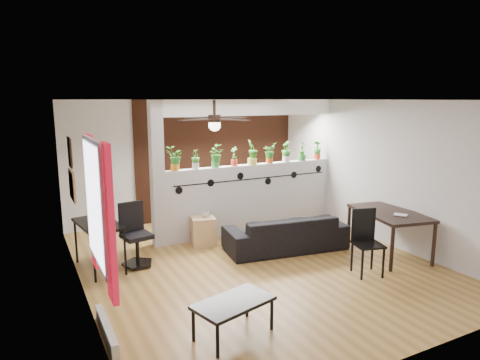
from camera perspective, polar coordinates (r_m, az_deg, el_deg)
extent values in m
cube|color=olive|center=(7.10, 1.80, -11.27)|extent=(6.30, 7.10, 0.10)
cube|color=#B7B7BA|center=(9.43, -7.15, 2.68)|extent=(6.30, 0.04, 2.90)
cube|color=#B7B7BA|center=(4.42, 21.55, -7.36)|extent=(6.30, 0.04, 2.90)
cube|color=#B7B7BA|center=(5.92, -20.87, -2.80)|extent=(0.04, 7.10, 2.90)
cube|color=#B7B7BA|center=(8.30, 17.86, 1.14)|extent=(0.04, 7.10, 2.90)
cube|color=white|center=(6.58, 1.94, 11.07)|extent=(6.30, 7.10, 0.10)
cube|color=#BCBCC1|center=(8.51, 1.61, -2.40)|extent=(3.60, 0.18, 1.35)
cube|color=white|center=(8.28, 1.67, 9.64)|extent=(3.60, 0.18, 0.30)
cube|color=#BCBCC1|center=(7.66, -10.97, 0.69)|extent=(0.22, 0.20, 2.60)
cube|color=#A44E2F|center=(9.68, -2.60, 2.97)|extent=(3.90, 0.05, 2.60)
cube|color=black|center=(8.34, 1.94, 0.17)|extent=(3.31, 0.01, 0.02)
cylinder|color=black|center=(7.73, -8.13, -1.39)|extent=(0.14, 0.01, 0.14)
cylinder|color=black|center=(7.94, -3.92, -0.40)|extent=(0.14, 0.01, 0.14)
cylinder|color=black|center=(8.18, 0.05, 0.54)|extent=(0.14, 0.01, 0.14)
cylinder|color=black|center=(8.51, 3.76, -0.18)|extent=(0.14, 0.01, 0.14)
cylinder|color=black|center=(8.83, 7.21, 0.68)|extent=(0.14, 0.01, 0.14)
cylinder|color=black|center=(9.18, 10.41, 1.48)|extent=(0.14, 0.01, 0.14)
cube|color=white|center=(4.71, -18.90, -2.94)|extent=(0.02, 0.95, 1.25)
cube|color=white|center=(4.71, -18.72, -2.92)|extent=(0.04, 1.05, 1.35)
cube|color=red|center=(4.26, -17.05, -5.63)|extent=(0.06, 0.30, 1.55)
cube|color=red|center=(5.22, -19.08, -2.76)|extent=(0.06, 0.30, 1.55)
cube|color=silver|center=(5.24, -17.36, -18.59)|extent=(0.08, 1.00, 0.18)
cube|color=#9A714A|center=(6.84, -21.48, -0.65)|extent=(0.03, 0.60, 0.45)
cube|color=#8C7259|center=(6.71, -21.72, 3.46)|extent=(0.03, 0.30, 0.40)
cube|color=black|center=(6.71, -21.77, 3.45)|extent=(0.02, 0.34, 0.44)
cylinder|color=black|center=(5.96, -3.44, 9.63)|extent=(0.04, 0.04, 0.20)
cylinder|color=black|center=(5.96, -3.43, 8.19)|extent=(0.18, 0.18, 0.10)
sphere|color=white|center=(5.97, -3.42, 7.33)|extent=(0.17, 0.17, 0.17)
cube|color=black|center=(6.20, -1.15, 8.22)|extent=(0.55, 0.29, 0.01)
cube|color=black|center=(6.21, -5.63, 8.17)|extent=(0.29, 0.55, 0.01)
cube|color=black|center=(5.73, -5.89, 7.95)|extent=(0.55, 0.29, 0.01)
cube|color=black|center=(5.72, -1.04, 8.00)|extent=(0.29, 0.55, 0.01)
cylinder|color=orange|center=(7.74, -8.66, 1.69)|extent=(0.15, 0.15, 0.12)
imported|color=#1A5A19|center=(7.71, -8.70, 3.19)|extent=(0.22, 0.18, 0.33)
cylinder|color=silver|center=(7.87, -5.94, 1.91)|extent=(0.12, 0.12, 0.12)
imported|color=#1A5A19|center=(7.84, -5.96, 3.17)|extent=(0.21, 0.23, 0.27)
cylinder|color=#318937|center=(8.02, -3.31, 2.12)|extent=(0.15, 0.15, 0.12)
imported|color=#1A5A19|center=(7.99, -3.33, 3.54)|extent=(0.21, 0.25, 0.32)
cylinder|color=red|center=(8.19, -0.79, 2.32)|extent=(0.13, 0.13, 0.12)
imported|color=#1A5A19|center=(8.16, -0.79, 3.52)|extent=(0.20, 0.22, 0.27)
cylinder|color=gold|center=(8.37, 1.63, 2.50)|extent=(0.18, 0.18, 0.12)
imported|color=#1A5A19|center=(8.34, 1.64, 4.09)|extent=(0.30, 0.27, 0.39)
cylinder|color=#C74E17|center=(8.57, 3.95, 2.67)|extent=(0.14, 0.14, 0.12)
imported|color=#1A5A19|center=(8.54, 3.96, 3.95)|extent=(0.26, 0.25, 0.31)
cylinder|color=white|center=(8.78, 6.15, 2.83)|extent=(0.15, 0.15, 0.12)
imported|color=#1A5A19|center=(8.75, 6.18, 4.14)|extent=(0.23, 0.25, 0.32)
cylinder|color=#2F8232|center=(9.00, 8.25, 2.98)|extent=(0.16, 0.16, 0.12)
imported|color=#1A5A19|center=(8.97, 8.29, 4.32)|extent=(0.27, 0.29, 0.34)
cylinder|color=red|center=(9.23, 10.25, 3.12)|extent=(0.13, 0.13, 0.12)
imported|color=#1A5A19|center=(9.21, 10.29, 4.25)|extent=(0.24, 0.25, 0.29)
imported|color=black|center=(7.60, 6.10, -7.05)|extent=(2.11, 1.08, 0.59)
cube|color=tan|center=(7.82, -4.91, -6.80)|extent=(0.49, 0.46, 0.52)
imported|color=gray|center=(7.75, -4.60, -4.58)|extent=(0.15, 0.15, 0.10)
cube|color=black|center=(6.96, -18.39, -5.57)|extent=(0.68, 1.10, 0.04)
cylinder|color=black|center=(6.58, -18.86, -9.97)|extent=(0.04, 0.04, 0.71)
cylinder|color=black|center=(6.71, -15.07, -9.33)|extent=(0.04, 0.04, 0.71)
cylinder|color=black|center=(7.44, -21.03, -7.67)|extent=(0.04, 0.04, 0.71)
cylinder|color=black|center=(7.56, -17.65, -7.16)|extent=(0.04, 0.04, 0.71)
imported|color=black|center=(7.07, -18.65, -4.32)|extent=(0.36, 0.12, 0.20)
cylinder|color=black|center=(7.12, -13.44, -10.76)|extent=(0.52, 0.52, 0.04)
cylinder|color=black|center=(7.04, -13.52, -9.11)|extent=(0.06, 0.06, 0.44)
cube|color=black|center=(6.96, -13.61, -7.26)|extent=(0.48, 0.48, 0.07)
cube|color=black|center=(7.05, -14.33, -4.71)|extent=(0.40, 0.13, 0.48)
cube|color=black|center=(7.62, 19.34, -4.17)|extent=(1.11, 1.53, 0.05)
cylinder|color=black|center=(7.01, 19.60, -8.72)|extent=(0.06, 0.06, 0.71)
cylinder|color=black|center=(7.46, 24.44, -7.90)|extent=(0.06, 0.06, 0.71)
cylinder|color=black|center=(8.05, 14.31, -5.89)|extent=(0.06, 0.06, 0.71)
cylinder|color=black|center=(8.44, 18.81, -5.36)|extent=(0.06, 0.06, 0.71)
imported|color=gray|center=(7.34, 20.52, -4.52)|extent=(0.24, 0.25, 0.02)
cube|color=black|center=(6.74, 16.72, -8.25)|extent=(0.50, 0.50, 0.03)
cube|color=black|center=(6.81, 16.13, -5.69)|extent=(0.37, 0.14, 0.50)
cube|color=black|center=(6.60, 15.98, -10.79)|extent=(0.03, 0.03, 0.47)
cube|color=black|center=(6.76, 18.56, -10.44)|extent=(0.03, 0.03, 0.47)
cube|color=black|center=(6.80, 14.79, -7.87)|extent=(0.03, 0.03, 0.97)
cube|color=black|center=(6.95, 17.31, -7.60)|extent=(0.03, 0.03, 0.97)
cube|color=black|center=(4.93, -0.88, -16.04)|extent=(0.98, 0.71, 0.04)
cylinder|color=black|center=(4.67, -3.01, -20.65)|extent=(0.04, 0.04, 0.37)
cylinder|color=black|center=(5.15, 4.25, -17.45)|extent=(0.04, 0.04, 0.37)
cylinder|color=black|center=(4.95, -6.24, -18.73)|extent=(0.04, 0.04, 0.37)
cylinder|color=black|center=(5.40, 0.93, -15.96)|extent=(0.04, 0.04, 0.37)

